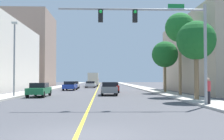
{
  "coord_description": "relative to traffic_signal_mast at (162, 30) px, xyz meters",
  "views": [
    {
      "loc": [
        0.81,
        -8.55,
        1.83
      ],
      "look_at": [
        1.73,
        15.85,
        2.63
      ],
      "focal_mm": 43.22,
      "sensor_mm": 36.0,
      "label": 1
    }
  ],
  "objects": [
    {
      "name": "car_white",
      "position": [
        -9.07,
        32.18,
        -4.35
      ],
      "size": [
        1.74,
        3.94,
        1.39
      ],
      "rotation": [
        0.0,
        0.0,
        -0.0
      ],
      "color": "white",
      "rests_on": "ground"
    },
    {
      "name": "car_green",
      "position": [
        -10.35,
        10.14,
        -4.32
      ],
      "size": [
        1.76,
        4.45,
        1.43
      ],
      "rotation": [
        0.0,
        0.0,
        3.15
      ],
      "color": "#196638",
      "rests_on": "ground"
    },
    {
      "name": "pedestrian",
      "position": [
        3.19,
        0.3,
        -4.04
      ],
      "size": [
        0.38,
        0.38,
        1.75
      ],
      "rotation": [
        0.0,
        0.0,
        3.06
      ],
      "color": "black",
      "rests_on": "sidewalk_right"
    },
    {
      "name": "building_right_near",
      "position": [
        12.67,
        18.56,
        -0.04
      ],
      "size": [
        11.64,
        22.15,
        10.04
      ],
      "primitive_type": "cube",
      "color": "tan",
      "rests_on": "ground"
    },
    {
      "name": "palm_mid",
      "position": [
        4.31,
        10.52,
        2.15
      ],
      "size": [
        3.11,
        3.11,
        8.7
      ],
      "color": "brown",
      "rests_on": "sidewalk_right"
    },
    {
      "name": "delivery_truck",
      "position": [
        -6.06,
        48.1,
        -3.35
      ],
      "size": [
        2.42,
        7.64,
        3.24
      ],
      "rotation": [
        0.0,
        0.0,
        -0.0
      ],
      "color": "red",
      "rests_on": "ground"
    },
    {
      "name": "car_red",
      "position": [
        -2.68,
        18.62,
        -4.33
      ],
      "size": [
        1.94,
        4.11,
        1.37
      ],
      "rotation": [
        0.0,
        0.0,
        0.0
      ],
      "color": "red",
      "rests_on": "ground"
    },
    {
      "name": "car_silver",
      "position": [
        -6.27,
        37.86,
        -4.34
      ],
      "size": [
        2.02,
        4.58,
        1.35
      ],
      "rotation": [
        0.0,
        0.0,
        -0.02
      ],
      "color": "#BCBCC1",
      "rests_on": "ground"
    },
    {
      "name": "palm_far",
      "position": [
        4.2,
        16.88,
        -0.08
      ],
      "size": [
        3.38,
        3.38,
        6.55
      ],
      "color": "brown",
      "rests_on": "sidewalk_right"
    },
    {
      "name": "car_blue",
      "position": [
        -9.01,
        25.43,
        -4.31
      ],
      "size": [
        1.99,
        4.48,
        1.43
      ],
      "rotation": [
        0.0,
        0.0,
        -0.03
      ],
      "color": "#1E389E",
      "rests_on": "ground"
    },
    {
      "name": "sidewalk_left",
      "position": [
        -13.5,
        32.91,
        -4.99
      ],
      "size": [
        2.81,
        168.0,
        0.15
      ],
      "primitive_type": "cube",
      "color": "#B2ADA3",
      "rests_on": "ground"
    },
    {
      "name": "lane_marking_center",
      "position": [
        -4.78,
        32.91,
        -5.06
      ],
      "size": [
        0.16,
        144.0,
        0.01
      ],
      "primitive_type": "cube",
      "color": "yellow",
      "rests_on": "ground"
    },
    {
      "name": "building_left_far",
      "position": [
        -24.0,
        48.67,
        3.78
      ],
      "size": [
        15.18,
        14.6,
        17.69
      ],
      "primitive_type": "cube",
      "color": "gray",
      "rests_on": "ground"
    },
    {
      "name": "street_lamp",
      "position": [
        -12.59,
        9.13,
        -0.84
      ],
      "size": [
        0.56,
        0.28,
        7.31
      ],
      "color": "gray",
      "rests_on": "sidewalk_left"
    },
    {
      "name": "sidewalk_right",
      "position": [
        3.94,
        32.91,
        -4.99
      ],
      "size": [
        2.81,
        168.0,
        0.15
      ],
      "primitive_type": "cube",
      "color": "#B2ADA3",
      "rests_on": "ground"
    },
    {
      "name": "traffic_signal_mast",
      "position": [
        0.0,
        0.0,
        0.0
      ],
      "size": [
        9.86,
        0.36,
        6.68
      ],
      "color": "gray",
      "rests_on": "sidewalk_right"
    },
    {
      "name": "car_gray",
      "position": [
        -3.18,
        12.46,
        -4.3
      ],
      "size": [
        1.8,
        4.11,
        1.47
      ],
      "rotation": [
        0.0,
        0.0,
        0.02
      ],
      "color": "slate",
      "rests_on": "ground"
    },
    {
      "name": "ground",
      "position": [
        -4.78,
        32.91,
        -5.06
      ],
      "size": [
        192.0,
        192.0,
        0.0
      ],
      "primitive_type": "plane",
      "color": "#47474C"
    },
    {
      "name": "palm_near",
      "position": [
        3.79,
        4.16,
        -0.11
      ],
      "size": [
        3.21,
        3.21,
        6.46
      ],
      "color": "brown",
      "rests_on": "sidewalk_right"
    }
  ]
}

